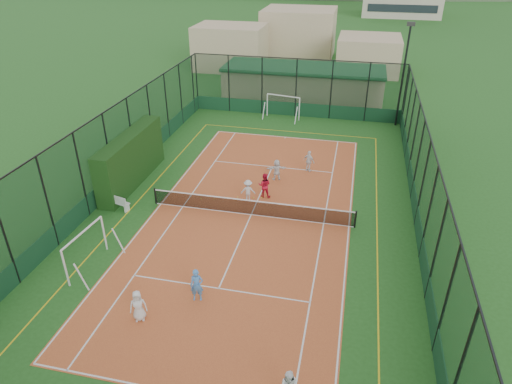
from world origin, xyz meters
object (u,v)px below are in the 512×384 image
coach (264,185)px  child_far_left (248,190)px  child_far_right (309,161)px  futsal_goal_near (86,250)px  child_near_left (138,306)px  futsal_goal_far (283,107)px  child_near_mid (197,285)px  clubhouse (303,83)px  floodlight_ne (403,76)px  child_far_back (277,170)px  white_bench (116,201)px

coach → child_far_left: bearing=34.6°
child_far_left → child_far_right: (3.05, 4.73, 0.06)m
futsal_goal_near → child_near_left: 4.73m
futsal_goal_far → child_far_left: futsal_goal_far is taller
child_near_left → futsal_goal_near: bearing=121.7°
child_near_mid → coach: coach is taller
child_near_left → clubhouse: bearing=61.3°
child_near_left → floodlight_ne: bearing=42.4°
futsal_goal_near → floodlight_ne: bearing=-28.1°
clubhouse → child_far_back: clubhouse is taller
futsal_goal_near → child_near_left: bearing=-119.1°
child_far_left → child_near_mid: bearing=79.7°
clubhouse → coach: clubhouse is taller
child_near_left → coach: coach is taller
child_near_left → child_far_back: 13.89m
floodlight_ne → futsal_goal_far: size_ratio=2.69×
child_near_left → child_far_right: child_far_right is taller
white_bench → futsal_goal_near: futsal_goal_near is taller
child_near_mid → coach: bearing=70.6°
futsal_goal_near → futsal_goal_far: bearing=-8.5°
clubhouse → child_near_left: 31.03m
futsal_goal_far → child_far_left: size_ratio=2.26×
floodlight_ne → futsal_goal_near: 27.57m
clubhouse → futsal_goal_far: clubhouse is taller
clubhouse → child_near_mid: size_ratio=9.76×
clubhouse → child_far_back: 17.43m
child_far_back → futsal_goal_far: bearing=-101.2°
floodlight_ne → child_far_right: 12.45m
futsal_goal_near → child_far_back: size_ratio=2.15×
white_bench → futsal_goal_near: bearing=-60.2°
white_bench → child_near_left: bearing=-40.8°
floodlight_ne → clubhouse: bearing=147.9°
futsal_goal_near → child_near_left: (3.89, -2.67, -0.25)m
child_near_mid → child_near_left: bearing=-153.3°
floodlight_ne → child_near_left: 28.07m
floodlight_ne → coach: size_ratio=5.29×
child_far_left → coach: size_ratio=0.87×
white_bench → coach: coach is taller
futsal_goal_far → floodlight_ne: bearing=13.4°
child_near_left → child_far_left: child_near_left is taller
floodlight_ne → coach: (-8.29, -14.38, -3.33)m
futsal_goal_far → coach: 14.07m
floodlight_ne → child_far_left: (-9.15, -15.05, -3.44)m
child_far_back → coach: size_ratio=0.90×
clubhouse → child_far_back: (0.62, -17.40, -0.86)m
clubhouse → floodlight_ne: bearing=-32.1°
coach → futsal_goal_far: bearing=-88.4°
floodlight_ne → futsal_goal_far: floodlight_ne is taller
clubhouse → child_near_mid: (-0.69, -29.26, -0.79)m
futsal_goal_far → coach: futsal_goal_far is taller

